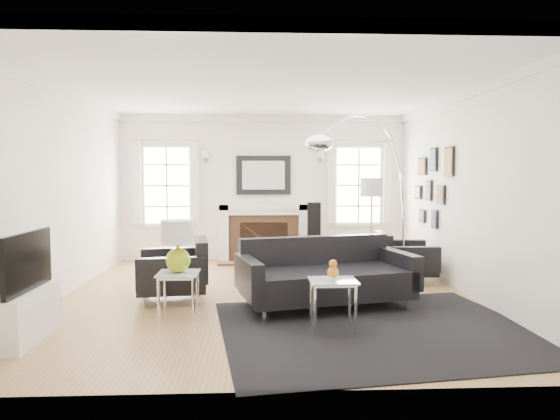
{
  "coord_description": "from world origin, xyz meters",
  "views": [
    {
      "loc": [
        -0.13,
        -6.69,
        1.65
      ],
      "look_at": [
        0.2,
        0.3,
        1.16
      ],
      "focal_mm": 32.0,
      "sensor_mm": 36.0,
      "label": 1
    }
  ],
  "objects_px": {
    "armchair_left": "(177,272)",
    "coffee_table": "(284,258)",
    "arc_floor_lamp": "(365,192)",
    "fireplace": "(264,233)",
    "sofa": "(324,276)",
    "armchair_right": "(402,259)",
    "gourd_lamp": "(178,242)"
  },
  "relations": [
    {
      "from": "armchair_left",
      "to": "coffee_table",
      "type": "xyz_separation_m",
      "value": [
        1.47,
        0.85,
        0.02
      ]
    },
    {
      "from": "arc_floor_lamp",
      "to": "fireplace",
      "type": "bearing_deg",
      "value": 121.42
    },
    {
      "from": "coffee_table",
      "to": "arc_floor_lamp",
      "type": "relative_size",
      "value": 0.37
    },
    {
      "from": "sofa",
      "to": "fireplace",
      "type": "bearing_deg",
      "value": 102.16
    },
    {
      "from": "fireplace",
      "to": "armchair_right",
      "type": "relative_size",
      "value": 1.76
    },
    {
      "from": "fireplace",
      "to": "armchair_right",
      "type": "bearing_deg",
      "value": -41.18
    },
    {
      "from": "armchair_right",
      "to": "coffee_table",
      "type": "height_order",
      "value": "armchair_right"
    },
    {
      "from": "fireplace",
      "to": "arc_floor_lamp",
      "type": "distance_m",
      "value": 2.89
    },
    {
      "from": "coffee_table",
      "to": "sofa",
      "type": "bearing_deg",
      "value": -71.06
    },
    {
      "from": "armchair_left",
      "to": "arc_floor_lamp",
      "type": "distance_m",
      "value": 2.88
    },
    {
      "from": "fireplace",
      "to": "arc_floor_lamp",
      "type": "xyz_separation_m",
      "value": [
        1.44,
        -2.36,
        0.87
      ]
    },
    {
      "from": "coffee_table",
      "to": "fireplace",
      "type": "bearing_deg",
      "value": 97.67
    },
    {
      "from": "coffee_table",
      "to": "gourd_lamp",
      "type": "height_order",
      "value": "gourd_lamp"
    },
    {
      "from": "armchair_right",
      "to": "coffee_table",
      "type": "distance_m",
      "value": 1.87
    },
    {
      "from": "sofa",
      "to": "arc_floor_lamp",
      "type": "relative_size",
      "value": 0.89
    },
    {
      "from": "sofa",
      "to": "armchair_right",
      "type": "distance_m",
      "value": 2.03
    },
    {
      "from": "armchair_right",
      "to": "arc_floor_lamp",
      "type": "bearing_deg",
      "value": -145.15
    },
    {
      "from": "sofa",
      "to": "armchair_left",
      "type": "height_order",
      "value": "sofa"
    },
    {
      "from": "armchair_left",
      "to": "gourd_lamp",
      "type": "distance_m",
      "value": 0.96
    },
    {
      "from": "coffee_table",
      "to": "gourd_lamp",
      "type": "xyz_separation_m",
      "value": [
        -1.32,
        -1.65,
        0.48
      ]
    },
    {
      "from": "armchair_right",
      "to": "arc_floor_lamp",
      "type": "height_order",
      "value": "arc_floor_lamp"
    },
    {
      "from": "gourd_lamp",
      "to": "coffee_table",
      "type": "bearing_deg",
      "value": 51.32
    },
    {
      "from": "coffee_table",
      "to": "gourd_lamp",
      "type": "relative_size",
      "value": 1.56
    },
    {
      "from": "sofa",
      "to": "arc_floor_lamp",
      "type": "distance_m",
      "value": 1.59
    },
    {
      "from": "fireplace",
      "to": "sofa",
      "type": "bearing_deg",
      "value": -77.84
    },
    {
      "from": "armchair_right",
      "to": "arc_floor_lamp",
      "type": "xyz_separation_m",
      "value": [
        -0.7,
        -0.49,
        1.06
      ]
    },
    {
      "from": "armchair_right",
      "to": "gourd_lamp",
      "type": "distance_m",
      "value": 3.7
    },
    {
      "from": "fireplace",
      "to": "sofa",
      "type": "xyz_separation_m",
      "value": [
        0.72,
        -3.32,
        -0.16
      ]
    },
    {
      "from": "sofa",
      "to": "gourd_lamp",
      "type": "height_order",
      "value": "gourd_lamp"
    },
    {
      "from": "fireplace",
      "to": "gourd_lamp",
      "type": "height_order",
      "value": "gourd_lamp"
    },
    {
      "from": "armchair_left",
      "to": "gourd_lamp",
      "type": "height_order",
      "value": "gourd_lamp"
    },
    {
      "from": "armchair_right",
      "to": "arc_floor_lamp",
      "type": "distance_m",
      "value": 1.36
    }
  ]
}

